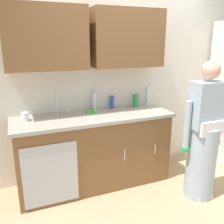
% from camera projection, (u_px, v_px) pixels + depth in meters
% --- Properties ---
extents(ground_plane, '(9.00, 9.00, 0.00)m').
position_uv_depth(ground_plane, '(159.00, 203.00, 2.85)').
color(ground_plane, tan).
extents(kitchen_wall_with_uppers, '(4.80, 0.44, 2.70)m').
position_uv_depth(kitchen_wall_with_uppers, '(115.00, 68.00, 3.27)').
color(kitchen_wall_with_uppers, silver).
rests_on(kitchen_wall_with_uppers, ground).
extents(counter_cabinet, '(1.90, 0.62, 0.90)m').
position_uv_depth(counter_cabinet, '(94.00, 152.00, 3.15)').
color(counter_cabinet, brown).
rests_on(counter_cabinet, ground).
extents(countertop, '(1.96, 0.66, 0.04)m').
position_uv_depth(countertop, '(94.00, 117.00, 3.02)').
color(countertop, '#A8A093').
rests_on(countertop, counter_cabinet).
extents(sink, '(0.50, 0.36, 0.35)m').
position_uv_depth(sink, '(63.00, 120.00, 2.89)').
color(sink, '#B7BABF').
rests_on(sink, counter_cabinet).
extents(person_at_sink, '(0.55, 0.34, 1.62)m').
position_uv_depth(person_at_sink, '(203.00, 142.00, 2.82)').
color(person_at_sink, white).
rests_on(person_at_sink, ground).
extents(bottle_water_short, '(0.08, 0.08, 0.17)m').
position_uv_depth(bottle_water_short, '(136.00, 101.00, 3.38)').
color(bottle_water_short, '#2D8C4C').
rests_on(bottle_water_short, countertop).
extents(bottle_water_tall, '(0.06, 0.06, 0.17)m').
position_uv_depth(bottle_water_tall, '(112.00, 102.00, 3.32)').
color(bottle_water_tall, '#334CB2').
rests_on(bottle_water_tall, countertop).
extents(bottle_cleaner_spray, '(0.07, 0.07, 0.24)m').
position_uv_depth(bottle_cleaner_spray, '(94.00, 101.00, 3.21)').
color(bottle_cleaner_spray, silver).
rests_on(bottle_cleaner_spray, countertop).
extents(bottle_soap, '(0.06, 0.06, 0.26)m').
position_uv_depth(bottle_soap, '(147.00, 96.00, 3.45)').
color(bottle_soap, silver).
rests_on(bottle_soap, countertop).
extents(cup_by_sink, '(0.08, 0.08, 0.10)m').
position_uv_depth(cup_by_sink, '(25.00, 117.00, 2.78)').
color(cup_by_sink, white).
rests_on(cup_by_sink, countertop).
extents(sponge, '(0.11, 0.07, 0.03)m').
position_uv_depth(sponge, '(90.00, 111.00, 3.11)').
color(sponge, '#4CBF4C').
rests_on(sponge, countertop).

